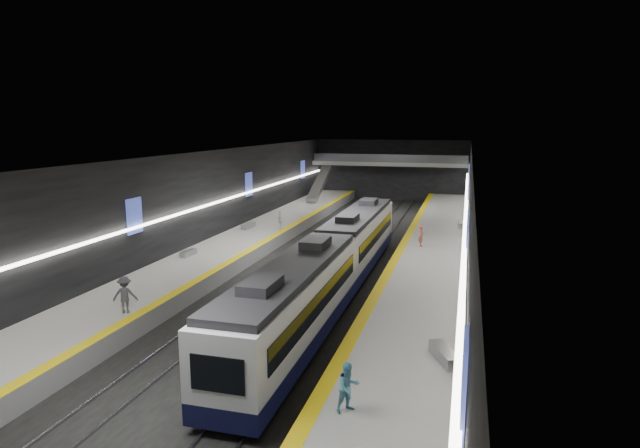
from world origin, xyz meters
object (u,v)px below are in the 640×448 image
(bench_left_far, at_px, (248,226))
(passenger_left_b, at_px, (125,295))
(bench_right_far, at_px, (462,225))
(passenger_right_a, at_px, (421,236))
(bench_right_near, at_px, (444,355))
(escalator, at_px, (319,184))
(passenger_right_b, at_px, (348,388))
(train, at_px, (333,262))
(bench_left_near, at_px, (188,253))
(passenger_left_a, at_px, (280,220))

(bench_left_far, height_order, passenger_left_b, passenger_left_b)
(bench_right_far, xyz_separation_m, passenger_left_b, (-15.48, -27.02, 0.67))
(bench_left_far, relative_size, passenger_right_a, 1.14)
(bench_right_near, height_order, passenger_right_a, passenger_right_a)
(passenger_right_a, xyz_separation_m, passenger_left_b, (-12.63, -18.34, 0.09))
(escalator, bearing_deg, passenger_right_b, -73.41)
(train, relative_size, bench_left_near, 18.69)
(escalator, bearing_deg, passenger_left_a, -84.68)
(train, height_order, bench_left_far, train)
(train, distance_m, bench_left_far, 17.68)
(train, height_order, passenger_left_b, train)
(train, relative_size, passenger_left_b, 16.50)
(train, xyz_separation_m, bench_left_far, (-11.14, 13.70, -0.97))
(passenger_right_a, bearing_deg, escalator, 21.75)
(passenger_left_a, height_order, passenger_left_b, passenger_left_b)
(passenger_left_b, bearing_deg, escalator, -108.71)
(escalator, distance_m, bench_right_near, 45.39)
(train, distance_m, escalator, 34.52)
(bench_right_far, relative_size, passenger_right_a, 1.20)
(bench_right_near, distance_m, passenger_right_a, 19.85)
(bench_right_far, xyz_separation_m, passenger_right_a, (-2.85, -8.68, 0.58))
(bench_left_far, relative_size, passenger_right_b, 1.15)
(passenger_left_b, bearing_deg, bench_right_near, 154.13)
(bench_right_far, height_order, passenger_left_b, passenger_left_b)
(passenger_left_a, bearing_deg, bench_left_near, -38.31)
(passenger_right_a, bearing_deg, passenger_right_b, 169.06)
(escalator, xyz_separation_m, bench_right_near, (16.75, -42.16, -1.65))
(bench_left_far, height_order, bench_right_near, bench_right_near)
(passenger_left_a, bearing_deg, bench_right_far, 87.87)
(escalator, height_order, bench_right_near, escalator)
(bench_right_near, xyz_separation_m, passenger_right_b, (-2.81, -4.63, 0.57))
(escalator, height_order, bench_left_far, escalator)
(bench_left_far, bearing_deg, bench_left_near, -87.18)
(escalator, distance_m, bench_right_far, 21.96)
(train, height_order, bench_right_near, train)
(bench_right_near, xyz_separation_m, passenger_right_a, (-2.60, 19.67, 0.57))
(bench_left_far, bearing_deg, passenger_left_a, 5.32)
(passenger_right_b, height_order, passenger_left_a, passenger_left_a)
(passenger_left_a, bearing_deg, passenger_left_b, -22.56)
(bench_right_near, bearing_deg, train, 101.84)
(bench_right_near, distance_m, passenger_right_b, 5.45)
(bench_right_far, xyz_separation_m, passenger_right_b, (-3.06, -32.99, 0.58))
(train, xyz_separation_m, bench_left_near, (-11.29, 3.36, -1.00))
(passenger_left_a, distance_m, passenger_left_b, 21.57)
(bench_right_far, bearing_deg, passenger_left_b, -124.25)
(bench_right_near, relative_size, passenger_left_b, 1.10)
(bench_left_far, distance_m, passenger_left_a, 3.00)
(train, bearing_deg, passenger_left_a, 120.77)
(bench_left_near, bearing_deg, passenger_left_a, 76.37)
(bench_right_near, bearing_deg, passenger_right_a, 72.86)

